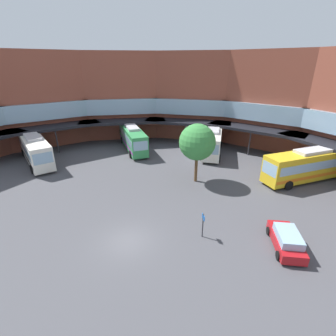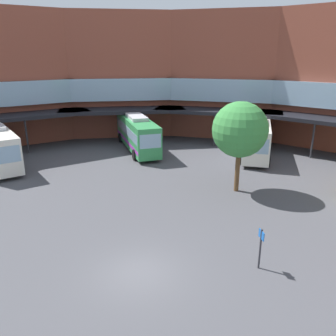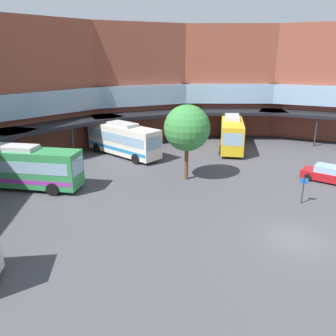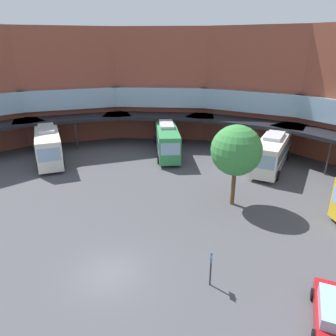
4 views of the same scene
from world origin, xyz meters
name	(u,v)px [view 1 (image 1 of 4)]	position (x,y,z in m)	size (l,w,h in m)	color
ground_plane	(128,241)	(0.00, 0.00, 0.00)	(114.60, 114.60, 0.00)	#47474C
station_building	(182,106)	(0.00, 22.08, 7.32)	(71.65, 34.31, 15.17)	brown
bus_0	(310,165)	(16.95, 15.96, 2.00)	(11.50, 8.97, 3.95)	gold
bus_1	(212,142)	(4.82, 22.78, 1.97)	(3.00, 10.09, 3.89)	silver
bus_2	(35,149)	(-19.36, 12.94, 2.01)	(10.54, 9.49, 3.97)	silver
bus_3	(133,138)	(-8.09, 21.83, 1.95)	(8.35, 11.00, 3.86)	#338C4C
parked_car	(286,240)	(12.21, 2.27, 0.74)	(2.43, 4.58, 1.53)	#A51419
plaza_tree	(197,142)	(3.73, 12.30, 4.92)	(4.22, 4.22, 7.05)	brown
stop_sign_post	(203,223)	(5.76, 2.02, 1.36)	(0.29, 0.56, 2.20)	#2D2D33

